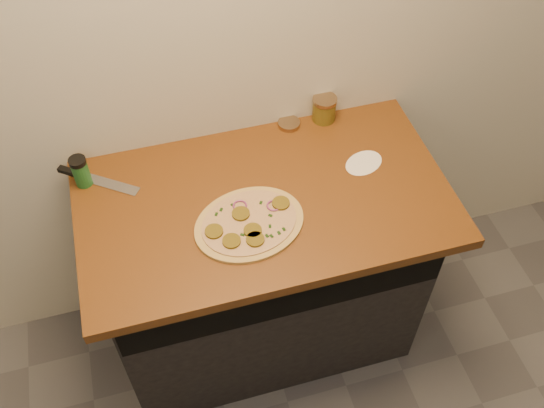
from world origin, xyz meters
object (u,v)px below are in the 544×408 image
object	(u,v)px
spice_shaker	(81,171)
salsa_jar	(324,109)
pizza	(249,223)
chefs_knife	(91,178)

from	to	relation	value
spice_shaker	salsa_jar	bearing A→B (deg)	5.66
pizza	chefs_knife	xyz separation A→B (m)	(-0.45, 0.33, -0.00)
pizza	chefs_knife	bearing A→B (deg)	144.26
pizza	salsa_jar	world-z (taller)	salsa_jar
chefs_knife	salsa_jar	size ratio (longest dim) A/B	2.70
chefs_knife	salsa_jar	bearing A→B (deg)	4.95
salsa_jar	spice_shaker	world-z (taller)	spice_shaker
pizza	spice_shaker	distance (m)	0.57
pizza	spice_shaker	bearing A→B (deg)	146.52
chefs_knife	spice_shaker	distance (m)	0.06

